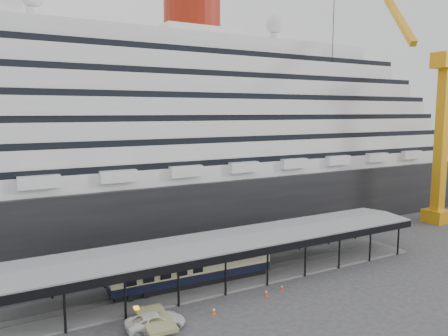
{
  "coord_description": "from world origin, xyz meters",
  "views": [
    {
      "loc": [
        -26.28,
        -40.15,
        20.69
      ],
      "look_at": [
        0.92,
        8.0,
        13.53
      ],
      "focal_mm": 35.0,
      "sensor_mm": 36.0,
      "label": 1
    }
  ],
  "objects": [
    {
      "name": "ground",
      "position": [
        0.0,
        0.0,
        0.0
      ],
      "size": [
        200.0,
        200.0,
        0.0
      ],
      "primitive_type": "plane",
      "color": "#343436",
      "rests_on": "ground"
    },
    {
      "name": "cruise_ship",
      "position": [
        0.05,
        32.0,
        18.35
      ],
      "size": [
        130.0,
        30.0,
        43.9
      ],
      "color": "black",
      "rests_on": "ground"
    },
    {
      "name": "platform_canopy",
      "position": [
        0.0,
        5.0,
        2.36
      ],
      "size": [
        56.0,
        9.18,
        5.3
      ],
      "color": "slate",
      "rests_on": "ground"
    },
    {
      "name": "crane_yellow",
      "position": [
        47.06,
        10.54,
        19.96
      ],
      "size": [
        23.83,
        18.78,
        47.6
      ],
      "color": "orange",
      "rests_on": "ground"
    },
    {
      "name": "port_truck",
      "position": [
        -12.59,
        -2.61,
        0.79
      ],
      "size": [
        5.87,
        3.03,
        1.58
      ],
      "primitive_type": "imported",
      "rotation": [
        0.0,
        0.0,
        1.5
      ],
      "color": "silver",
      "rests_on": "ground"
    },
    {
      "name": "pullman_carriage",
      "position": [
        -4.98,
        5.0,
        2.41
      ],
      "size": [
        20.05,
        3.35,
        19.6
      ],
      "rotation": [
        0.0,
        0.0,
        -0.04
      ],
      "color": "black",
      "rests_on": "ground"
    },
    {
      "name": "traffic_cone_left",
      "position": [
        -6.25,
        -2.59,
        0.4
      ],
      "size": [
        0.47,
        0.47,
        0.8
      ],
      "rotation": [
        0.0,
        0.0,
        -0.17
      ],
      "color": "#E25F0C",
      "rests_on": "ground"
    },
    {
      "name": "traffic_cone_mid",
      "position": [
        1.02,
        -1.53,
        0.39
      ],
      "size": [
        0.42,
        0.42,
        0.79
      ],
      "rotation": [
        0.0,
        0.0,
        -0.04
      ],
      "color": "#EA390D",
      "rests_on": "ground"
    },
    {
      "name": "traffic_cone_right",
      "position": [
        3.61,
        -1.0,
        0.32
      ],
      "size": [
        0.34,
        0.34,
        0.65
      ],
      "rotation": [
        0.0,
        0.0,
        0.02
      ],
      "color": "red",
      "rests_on": "ground"
    }
  ]
}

